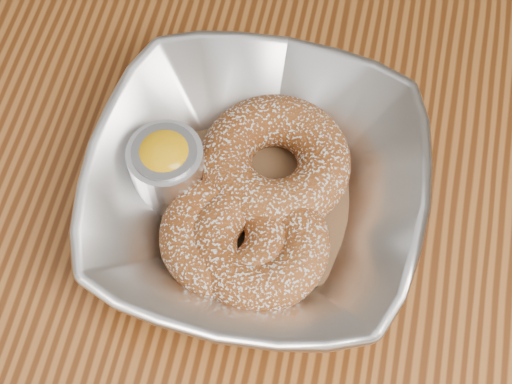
% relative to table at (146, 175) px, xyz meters
% --- Properties ---
extents(ground_plane, '(4.00, 4.00, 0.00)m').
position_rel_table_xyz_m(ground_plane, '(0.00, 0.00, -0.65)').
color(ground_plane, '#565659').
rests_on(ground_plane, ground).
extents(table, '(1.20, 0.80, 0.75)m').
position_rel_table_xyz_m(table, '(0.00, 0.00, 0.00)').
color(table, brown).
rests_on(table, ground_plane).
extents(serving_bowl, '(0.24, 0.24, 0.06)m').
position_rel_table_xyz_m(serving_bowl, '(0.12, -0.06, 0.13)').
color(serving_bowl, silver).
rests_on(serving_bowl, table).
extents(parchment, '(0.20, 0.20, 0.00)m').
position_rel_table_xyz_m(parchment, '(0.12, -0.06, 0.11)').
color(parchment, brown).
rests_on(parchment, table).
extents(donut_back, '(0.14, 0.14, 0.04)m').
position_rel_table_xyz_m(donut_back, '(0.12, -0.03, 0.13)').
color(donut_back, brown).
rests_on(donut_back, parchment).
extents(donut_front, '(0.14, 0.14, 0.04)m').
position_rel_table_xyz_m(donut_front, '(0.12, -0.10, 0.13)').
color(donut_front, brown).
rests_on(donut_front, parchment).
extents(donut_extra, '(0.11, 0.11, 0.03)m').
position_rel_table_xyz_m(donut_extra, '(0.10, -0.10, 0.13)').
color(donut_extra, brown).
rests_on(donut_extra, parchment).
extents(ramekin, '(0.05, 0.05, 0.06)m').
position_rel_table_xyz_m(ramekin, '(0.05, -0.06, 0.14)').
color(ramekin, silver).
rests_on(ramekin, table).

